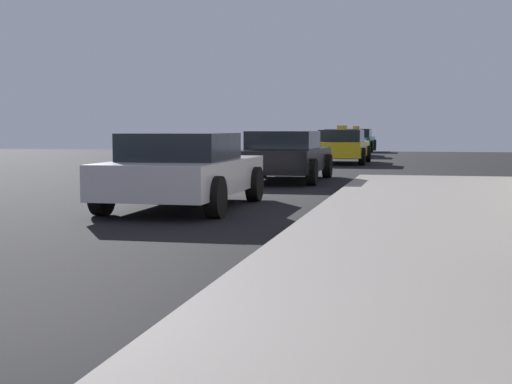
# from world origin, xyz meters

# --- Properties ---
(car_silver) EXTENTS (2.05, 4.25, 1.27)m
(car_silver) POSITION_xyz_m (-0.37, 8.58, 0.65)
(car_silver) COLOR #B7B7BF
(car_silver) RESTS_ON ground_plane
(car_black) EXTENTS (2.03, 4.54, 1.27)m
(car_black) POSITION_xyz_m (0.13, 15.44, 0.65)
(car_black) COLOR black
(car_black) RESTS_ON ground_plane
(car_yellow) EXTENTS (1.95, 4.43, 1.43)m
(car_yellow) POSITION_xyz_m (0.56, 25.28, 0.65)
(car_yellow) COLOR yellow
(car_yellow) RESTS_ON ground_plane
(car_blue) EXTENTS (2.04, 4.37, 1.43)m
(car_blue) POSITION_xyz_m (-0.16, 32.87, 0.65)
(car_blue) COLOR #233899
(car_blue) RESTS_ON ground_plane
(car_green) EXTENTS (2.04, 4.39, 1.43)m
(car_green) POSITION_xyz_m (-0.17, 39.92, 0.65)
(car_green) COLOR #196638
(car_green) RESTS_ON ground_plane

